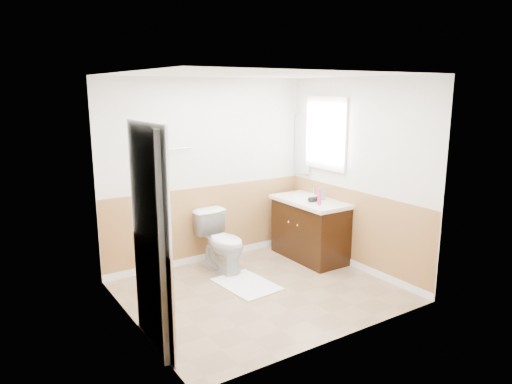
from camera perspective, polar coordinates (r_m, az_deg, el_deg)
floor at (r=5.68m, az=0.54°, el=-11.99°), size 3.00×3.00×0.00m
ceiling at (r=5.17m, az=0.60°, el=14.12°), size 3.00×3.00×0.00m
wall_back at (r=6.39m, az=-5.91°, el=2.47°), size 3.00×0.00×3.00m
wall_front at (r=4.29m, az=10.24°, el=-2.59°), size 3.00×0.00×3.00m
wall_left at (r=4.64m, az=-15.03°, el=-1.67°), size 0.00×3.00×3.00m
wall_right at (r=6.23m, az=12.15°, el=2.00°), size 0.00×3.00×3.00m
wainscot_back at (r=6.55m, az=-5.72°, el=-4.02°), size 3.00×0.00×3.00m
wainscot_front at (r=4.55m, az=9.77°, el=-11.71°), size 3.00×0.00×3.00m
wainscot_left at (r=4.88m, az=-14.39°, el=-10.23°), size 0.00×2.60×2.60m
wainscot_right at (r=6.39m, az=11.76°, el=-4.63°), size 0.00×2.60×2.60m
toilet at (r=6.18m, az=-4.15°, el=-6.05°), size 0.50×0.80×0.78m
bath_mat at (r=5.83m, az=-1.16°, el=-11.19°), size 0.62×0.84×0.02m
vanity_cabinet at (r=6.65m, az=6.57°, el=-4.69°), size 0.55×1.10×0.80m
vanity_knob_left at (r=6.35m, az=5.09°, el=-4.07°), size 0.03×0.03×0.03m
vanity_knob_right at (r=6.50m, az=4.00°, el=-3.66°), size 0.03×0.03×0.03m
countertop at (r=6.53m, az=6.60°, el=-1.14°), size 0.60×1.15×0.05m
sink_basin at (r=6.64m, az=5.85°, el=-0.58°), size 0.36×0.36×0.02m
faucet at (r=6.74m, az=7.05°, el=0.10°), size 0.02×0.02×0.14m
lotion_bottle at (r=6.22m, az=7.72°, el=-0.57°), size 0.05×0.05×0.22m
soap_dispenser at (r=6.52m, az=7.95°, el=-0.10°), size 0.09×0.09×0.19m
hair_dryer_body at (r=6.40m, az=7.01°, el=-0.87°), size 0.14×0.07×0.07m
hair_dryer_handle at (r=6.40m, az=6.72°, el=-1.15°), size 0.03×0.03×0.07m
mirror_panel at (r=6.98m, az=5.69°, el=5.81°), size 0.02×0.35×0.90m
window_frame at (r=6.56m, az=8.50°, el=7.07°), size 0.04×0.80×1.00m
window_glass at (r=6.57m, az=8.61°, el=7.08°), size 0.01×0.70×0.90m
door at (r=4.33m, az=-11.71°, el=-5.70°), size 0.29×0.78×2.04m
door_frame at (r=4.30m, az=-12.66°, el=-5.72°), size 0.02×0.92×2.10m
door_knob at (r=4.67m, az=-12.48°, el=-5.31°), size 0.06×0.06×0.06m
towel_bar at (r=6.06m, az=-10.40°, el=5.14°), size 0.62×0.02×0.02m
tp_holder_bar at (r=6.40m, az=-6.30°, el=-2.57°), size 0.14×0.02×0.02m
tp_roll at (r=6.40m, az=-6.30°, el=-2.57°), size 0.10×0.11×0.11m
tp_sheet at (r=6.43m, az=-6.28°, el=-3.51°), size 0.10×0.01×0.16m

